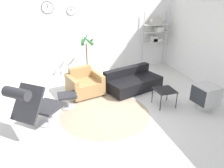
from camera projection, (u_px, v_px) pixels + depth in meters
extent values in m
plane|color=silver|center=(114.00, 111.00, 5.27)|extent=(12.00, 12.00, 0.00)
cube|color=white|center=(88.00, 31.00, 7.25)|extent=(12.00, 0.06, 2.80)
cylinder|color=black|center=(47.00, 8.00, 6.58)|extent=(0.35, 0.01, 0.35)
cylinder|color=white|center=(47.00, 8.00, 6.58)|extent=(0.33, 0.02, 0.33)
cube|color=black|center=(47.00, 6.00, 6.54)|extent=(0.01, 0.01, 0.10)
cylinder|color=black|center=(71.00, 11.00, 6.81)|extent=(0.26, 0.01, 0.26)
cylinder|color=white|center=(71.00, 11.00, 6.81)|extent=(0.25, 0.02, 0.25)
cube|color=black|center=(71.00, 10.00, 6.79)|extent=(0.01, 0.01, 0.07)
cylinder|color=tan|center=(105.00, 113.00, 5.16)|extent=(2.11, 2.11, 0.01)
cylinder|color=#BCBCC1|center=(49.00, 122.00, 4.80)|extent=(0.62, 0.62, 0.02)
cylinder|color=#BCBCC1|center=(48.00, 115.00, 4.73)|extent=(0.06, 0.06, 0.34)
cube|color=#2D2D33|center=(47.00, 107.00, 4.65)|extent=(0.81, 0.81, 0.06)
cube|color=#2D2D33|center=(28.00, 103.00, 4.10)|extent=(0.72, 0.71, 0.63)
cylinder|color=#2D2D33|center=(17.00, 93.00, 3.81)|extent=(0.52, 0.48, 0.20)
cylinder|color=#BCBCC1|center=(68.00, 107.00, 5.43)|extent=(0.36, 0.36, 0.02)
cylinder|color=#BCBCC1|center=(68.00, 101.00, 5.37)|extent=(0.05, 0.05, 0.27)
cube|color=#2D2D33|center=(67.00, 95.00, 5.30)|extent=(0.45, 0.38, 0.06)
cube|color=silver|center=(85.00, 93.00, 6.07)|extent=(0.84, 0.79, 0.06)
cube|color=#AD8451|center=(85.00, 87.00, 5.99)|extent=(0.79, 0.91, 0.35)
cube|color=#AD8451|center=(80.00, 72.00, 6.09)|extent=(0.65, 0.32, 0.31)
cube|color=#AD8451|center=(97.00, 81.00, 6.12)|extent=(0.29, 0.79, 0.52)
cube|color=#AD8451|center=(72.00, 87.00, 5.78)|extent=(0.29, 0.79, 0.52)
cube|color=black|center=(133.00, 89.00, 6.37)|extent=(1.55, 1.08, 0.05)
cube|color=black|center=(133.00, 83.00, 6.29)|extent=(1.73, 1.25, 0.31)
cube|color=black|center=(127.00, 71.00, 6.42)|extent=(1.55, 0.65, 0.23)
cube|color=black|center=(165.00, 90.00, 5.35)|extent=(0.47, 0.47, 0.02)
cylinder|color=black|center=(161.00, 103.00, 5.19)|extent=(0.02, 0.02, 0.41)
cylinder|color=black|center=(177.00, 101.00, 5.31)|extent=(0.02, 0.02, 0.41)
cylinder|color=black|center=(152.00, 95.00, 5.57)|extent=(0.02, 0.02, 0.41)
cylinder|color=black|center=(167.00, 93.00, 5.68)|extent=(0.02, 0.02, 0.41)
cylinder|color=#B7B7B7|center=(204.00, 106.00, 5.32)|extent=(0.35, 0.35, 0.16)
cube|color=#B7B7B7|center=(206.00, 94.00, 5.20)|extent=(0.52, 0.58, 0.46)
cube|color=#282D33|center=(198.00, 96.00, 5.11)|extent=(0.05, 0.48, 0.40)
cylinder|color=#333338|center=(88.00, 74.00, 7.22)|extent=(0.25, 0.25, 0.24)
cylinder|color=#382819|center=(88.00, 70.00, 7.17)|extent=(0.23, 0.23, 0.02)
cylinder|color=brown|center=(87.00, 57.00, 6.99)|extent=(0.04, 0.04, 0.88)
cone|color=#2D6B33|center=(92.00, 40.00, 6.84)|extent=(0.13, 0.42, 0.27)
cone|color=#2D6B33|center=(85.00, 38.00, 6.85)|extent=(0.30, 0.12, 0.35)
cone|color=#2D6B33|center=(82.00, 40.00, 6.75)|extent=(0.14, 0.31, 0.29)
cone|color=#2D6B33|center=(87.00, 40.00, 6.61)|extent=(0.41, 0.12, 0.37)
cylinder|color=#BCBCC1|center=(143.00, 41.00, 7.84)|extent=(0.03, 0.03, 1.98)
cylinder|color=#BCBCC1|center=(164.00, 39.00, 8.07)|extent=(0.03, 0.03, 1.98)
cube|color=silver|center=(155.00, 41.00, 7.86)|extent=(0.91, 0.28, 0.02)
cube|color=silver|center=(156.00, 32.00, 7.72)|extent=(0.91, 0.28, 0.02)
cube|color=silver|center=(157.00, 25.00, 7.63)|extent=(0.91, 0.28, 0.02)
cube|color=beige|center=(157.00, 40.00, 7.84)|extent=(0.36, 0.24, 0.10)
cube|color=silver|center=(159.00, 29.00, 7.71)|extent=(0.27, 0.24, 0.15)
cube|color=#B7B2A8|center=(156.00, 21.00, 7.56)|extent=(0.37, 0.24, 0.20)
cube|color=beige|center=(154.00, 39.00, 7.79)|extent=(0.22, 0.24, 0.19)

